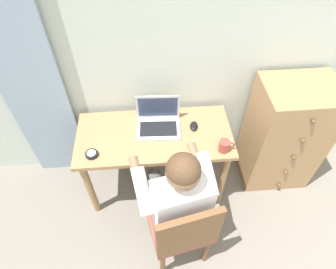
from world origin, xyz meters
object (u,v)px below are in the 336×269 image
laptop (158,121)px  desk_clock (92,154)px  person_seated (176,192)px  dresser (284,135)px  computer_mouse (194,126)px  desk (155,143)px  chair (182,229)px  coffee_mug (225,146)px

laptop → desk_clock: (-0.50, -0.26, -0.04)m
person_seated → desk_clock: size_ratio=13.35×
person_seated → dresser: bearing=29.5°
person_seated → computer_mouse: (0.20, 0.55, 0.05)m
desk → computer_mouse: bearing=8.2°
chair → coffee_mug: chair is taller
computer_mouse → chair: bearing=-90.3°
computer_mouse → desk_clock: size_ratio=1.11×
dresser → laptop: (-1.07, 0.03, 0.24)m
chair → dresser: bearing=37.7°
person_seated → computer_mouse: size_ratio=12.01×
desk → desk_clock: bearing=-159.9°
computer_mouse → desk: bearing=-159.3°
dresser → coffee_mug: (-0.61, -0.26, 0.24)m
desk → person_seated: bearing=-76.7°
computer_mouse → person_seated: bearing=-97.5°
dresser → chair: size_ratio=1.19×
chair → coffee_mug: (0.35, 0.48, 0.27)m
desk_clock → coffee_mug: (0.97, -0.03, 0.03)m
computer_mouse → desk_clock: bearing=-152.1°
desk_clock → person_seated: bearing=-29.7°
coffee_mug → chair: bearing=-126.3°
desk_clock → desk: bearing=20.1°
desk → dresser: dresser is taller
dresser → laptop: dresser is taller
dresser → chair: bearing=-142.3°
person_seated → laptop: person_seated is taller
chair → computer_mouse: size_ratio=8.83×
desk_clock → coffee_mug: bearing=-1.7°
dresser → person_seated: (-0.99, -0.56, 0.15)m
computer_mouse → coffee_mug: bearing=-39.8°
dresser → chair: dresser is taller
desk → coffee_mug: bearing=-21.4°
dresser → desk_clock: dresser is taller
desk_clock → coffee_mug: coffee_mug is taller
dresser → coffee_mug: dresser is taller
person_seated → desk: bearing=103.3°
laptop → coffee_mug: bearing=-31.6°
desk → person_seated: size_ratio=1.00×
chair → person_seated: bearing=100.5°
laptop → computer_mouse: size_ratio=3.52×
person_seated → coffee_mug: size_ratio=10.01×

